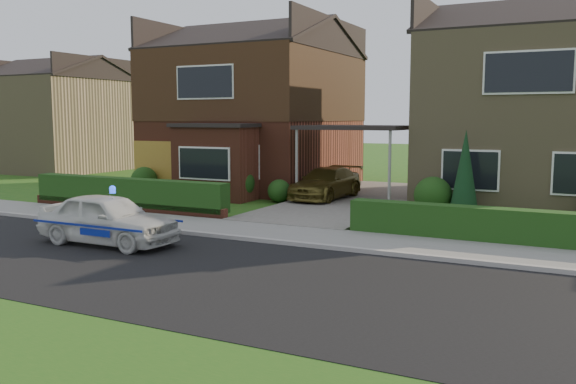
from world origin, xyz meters
The scene contains 23 objects.
ground centered at (0.00, 0.00, 0.00)m, with size 120.00×120.00×0.00m, color #205416.
road centered at (0.00, 0.00, 0.00)m, with size 60.00×6.00×0.02m, color black.
kerb centered at (0.00, 3.05, 0.06)m, with size 60.00×0.16×0.12m, color #9E9993.
sidewalk centered at (0.00, 4.10, 0.05)m, with size 60.00×2.00×0.10m, color slate.
driveway centered at (0.00, 11.00, 0.06)m, with size 3.80×12.00×0.12m, color #666059.
house_left centered at (-5.78, 13.90, 3.81)m, with size 7.50×9.53×7.25m.
house_right centered at (5.80, 13.99, 3.66)m, with size 7.50×8.06×7.25m.
carport_link centered at (0.00, 10.95, 2.66)m, with size 3.80×3.00×2.77m.
garage_door centered at (-8.25, 9.96, 1.05)m, with size 2.20×0.10×2.10m, color olive.
dwarf_wall centered at (-5.80, 5.30, 0.18)m, with size 7.70×0.25×0.36m, color brown.
hedge_left centered at (-5.80, 5.45, 0.00)m, with size 7.50×0.55×0.90m, color #1A3A12.
hedge_right centered at (5.80, 5.35, 0.00)m, with size 7.50×0.55×0.80m, color #1A3A12.
shrub_left_far centered at (-8.50, 9.50, 0.54)m, with size 1.08×1.08×1.08m, color #1A3A12.
shrub_left_mid centered at (-4.00, 9.30, 0.66)m, with size 1.32×1.32×1.32m, color #1A3A12.
shrub_left_near centered at (-2.40, 9.60, 0.42)m, with size 0.84×0.84×0.84m, color #1A3A12.
shrub_right_near centered at (3.20, 9.40, 0.60)m, with size 1.20×1.20×1.20m, color #1A3A12.
conifer_a centered at (4.20, 9.20, 1.30)m, with size 0.90×0.90×2.60m, color black.
neighbour_left centered at (-20.00, 16.00, 2.60)m, with size 6.50×7.00×5.20m, color #8E7C57.
police_car centered at (-2.68, 1.20, 0.62)m, with size 3.33×3.63×1.40m.
driveway_car centered at (-1.00, 10.61, 0.68)m, with size 1.56×3.84×1.11m, color brown.
potted_plant_a centered at (-6.88, 6.00, 0.42)m, with size 0.45×0.30×0.85m, color gray.
potted_plant_b centered at (-7.33, 7.10, 0.34)m, with size 0.38×0.30×0.69m, color gray.
potted_plant_c centered at (-5.02, 6.00, 0.38)m, with size 0.43×0.43×0.77m, color gray.
Camera 1 is at (7.66, -9.76, 3.05)m, focal length 38.00 mm.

